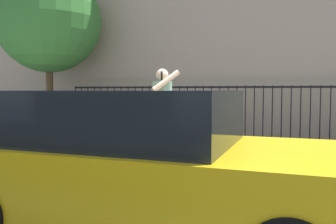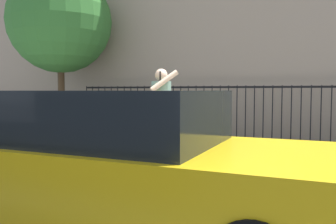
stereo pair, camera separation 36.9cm
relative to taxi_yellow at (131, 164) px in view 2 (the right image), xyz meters
name	(u,v)px [view 2 (the right image)]	position (x,y,z in m)	size (l,w,h in m)	color
ground_plane	(195,196)	(0.23, 1.39, -0.70)	(60.00, 60.00, 0.00)	#28282B
sidewalk	(230,161)	(0.23, 3.59, -0.63)	(28.00, 4.40, 0.15)	gray
iron_fence	(259,105)	(0.23, 7.29, 0.32)	(12.03, 0.04, 1.60)	black
taxi_yellow	(131,164)	(0.00, 0.00, 0.00)	(4.22, 1.90, 1.45)	yellow
pedestrian_on_phone	(161,109)	(-0.74, 2.44, 0.42)	(0.65, 0.71, 1.67)	beige
street_bench	(71,119)	(-4.65, 4.98, -0.05)	(1.60, 0.45, 0.95)	brown
street_tree_near	(60,22)	(-6.12, 6.38, 3.02)	(3.39, 3.39, 5.43)	#4C3823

